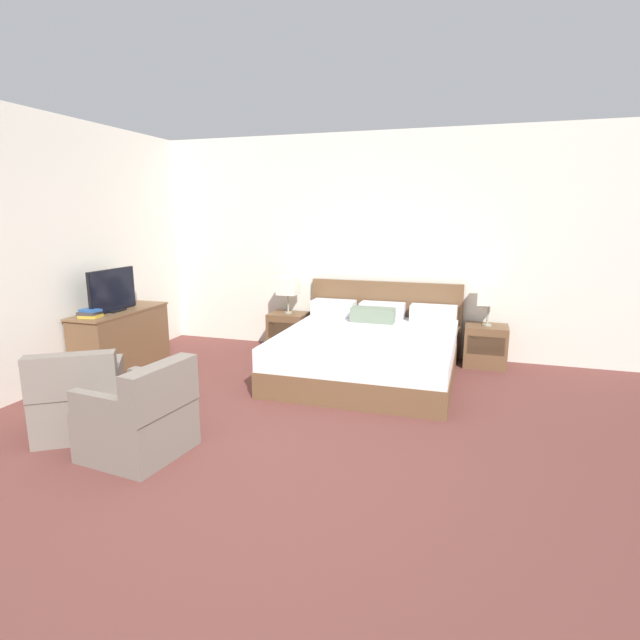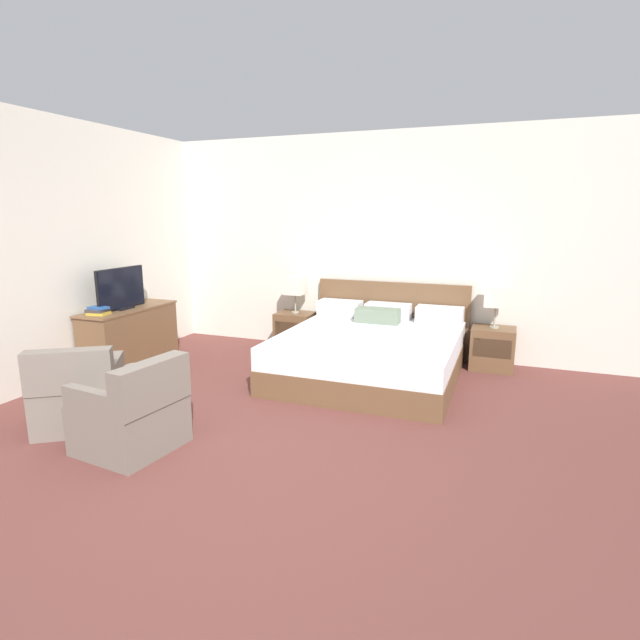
# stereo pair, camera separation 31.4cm
# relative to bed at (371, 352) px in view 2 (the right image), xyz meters

# --- Properties ---
(ground_plane) EXTENTS (10.94, 10.94, 0.00)m
(ground_plane) POSITION_rel_bed_xyz_m (-0.27, -2.60, -0.29)
(ground_plane) COLOR brown
(wall_back) EXTENTS (7.05, 0.06, 2.89)m
(wall_back) POSITION_rel_bed_xyz_m (-0.27, 1.08, 1.16)
(wall_back) COLOR silver
(wall_back) RESTS_ON ground
(wall_left) EXTENTS (0.06, 5.45, 2.89)m
(wall_left) POSITION_rel_bed_xyz_m (-3.22, -1.07, 1.16)
(wall_left) COLOR silver
(wall_left) RESTS_ON ground
(bed) EXTENTS (2.01, 2.14, 0.98)m
(bed) POSITION_rel_bed_xyz_m (0.00, 0.00, 0.00)
(bed) COLOR brown
(bed) RESTS_ON ground
(nightstand_left) EXTENTS (0.51, 0.42, 0.51)m
(nightstand_left) POSITION_rel_bed_xyz_m (-1.30, 0.78, -0.03)
(nightstand_left) COLOR brown
(nightstand_left) RESTS_ON ground
(nightstand_right) EXTENTS (0.51, 0.42, 0.51)m
(nightstand_right) POSITION_rel_bed_xyz_m (1.30, 0.78, -0.03)
(nightstand_right) COLOR brown
(nightstand_right) RESTS_ON ground
(table_lamp_left) EXTENTS (0.26, 0.26, 0.50)m
(table_lamp_left) POSITION_rel_bed_xyz_m (-1.30, 0.78, 0.60)
(table_lamp_left) COLOR gray
(table_lamp_left) RESTS_ON nightstand_left
(table_lamp_right) EXTENTS (0.26, 0.26, 0.50)m
(table_lamp_right) POSITION_rel_bed_xyz_m (1.30, 0.78, 0.60)
(table_lamp_right) COLOR gray
(table_lamp_right) RESTS_ON nightstand_right
(dresser) EXTENTS (0.47, 1.31, 0.72)m
(dresser) POSITION_rel_bed_xyz_m (-2.93, -0.63, 0.08)
(dresser) COLOR brown
(dresser) RESTS_ON ground
(tv) EXTENTS (0.18, 0.75, 0.50)m
(tv) POSITION_rel_bed_xyz_m (-2.93, -0.72, 0.68)
(tv) COLOR black
(tv) RESTS_ON dresser
(book_red_cover) EXTENTS (0.24, 0.21, 0.03)m
(book_red_cover) POSITION_rel_bed_xyz_m (-2.94, -1.09, 0.45)
(book_red_cover) COLOR gold
(book_red_cover) RESTS_ON dresser
(book_blue_cover) EXTENTS (0.23, 0.21, 0.04)m
(book_blue_cover) POSITION_rel_bed_xyz_m (-2.95, -1.09, 0.48)
(book_blue_cover) COLOR #383333
(book_blue_cover) RESTS_ON book_red_cover
(book_small_top) EXTENTS (0.23, 0.17, 0.03)m
(book_small_top) POSITION_rel_bed_xyz_m (-2.93, -1.09, 0.51)
(book_small_top) COLOR #234C8E
(book_small_top) RESTS_ON book_blue_cover
(armchair_by_window) EXTENTS (0.95, 0.95, 0.76)m
(armchair_by_window) POSITION_rel_bed_xyz_m (-2.03, -2.30, -0.00)
(armchair_by_window) COLOR #70665B
(armchair_by_window) RESTS_ON ground
(armchair_companion) EXTENTS (0.76, 0.76, 0.76)m
(armchair_companion) POSITION_rel_bed_xyz_m (-1.27, -2.48, -0.00)
(armchair_companion) COLOR #70665B
(armchair_companion) RESTS_ON ground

